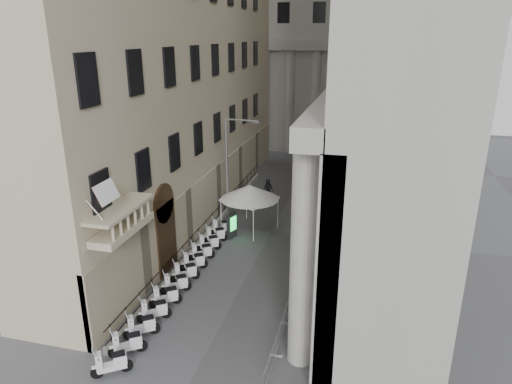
% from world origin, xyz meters
% --- Properties ---
extents(far_building, '(22.00, 10.00, 30.00)m').
position_xyz_m(far_building, '(0.00, 48.00, 15.00)').
color(far_building, '#AAA7A1').
rests_on(far_building, ground).
extents(iron_fence, '(0.30, 28.00, 1.40)m').
position_xyz_m(iron_fence, '(-4.30, 18.00, 0.00)').
color(iron_fence, black).
rests_on(iron_fence, ground).
extents(blue_awning, '(1.60, 3.00, 3.00)m').
position_xyz_m(blue_awning, '(4.15, 26.00, 0.00)').
color(blue_awning, navy).
rests_on(blue_awning, ground).
extents(flag, '(1.00, 1.40, 8.20)m').
position_xyz_m(flag, '(-4.00, 5.00, 0.00)').
color(flag, '#9E0C11').
rests_on(flag, ground).
extents(scooter_0, '(1.47, 1.26, 1.50)m').
position_xyz_m(scooter_0, '(-3.38, 3.02, 0.00)').
color(scooter_0, white).
rests_on(scooter_0, ground).
extents(scooter_1, '(1.47, 1.26, 1.50)m').
position_xyz_m(scooter_1, '(-3.38, 4.36, 0.00)').
color(scooter_1, white).
rests_on(scooter_1, ground).
extents(scooter_2, '(1.47, 1.26, 1.50)m').
position_xyz_m(scooter_2, '(-3.38, 5.71, 0.00)').
color(scooter_2, white).
rests_on(scooter_2, ground).
extents(scooter_3, '(1.47, 1.26, 1.50)m').
position_xyz_m(scooter_3, '(-3.38, 7.06, 0.00)').
color(scooter_3, white).
rests_on(scooter_3, ground).
extents(scooter_4, '(1.47, 1.26, 1.50)m').
position_xyz_m(scooter_4, '(-3.38, 8.41, 0.00)').
color(scooter_4, white).
rests_on(scooter_4, ground).
extents(scooter_5, '(1.47, 1.26, 1.50)m').
position_xyz_m(scooter_5, '(-3.38, 9.76, 0.00)').
color(scooter_5, white).
rests_on(scooter_5, ground).
extents(scooter_6, '(1.47, 1.26, 1.50)m').
position_xyz_m(scooter_6, '(-3.38, 11.11, 0.00)').
color(scooter_6, white).
rests_on(scooter_6, ground).
extents(scooter_7, '(1.47, 1.26, 1.50)m').
position_xyz_m(scooter_7, '(-3.38, 12.46, 0.00)').
color(scooter_7, white).
rests_on(scooter_7, ground).
extents(scooter_8, '(1.47, 1.26, 1.50)m').
position_xyz_m(scooter_8, '(-3.38, 13.81, 0.00)').
color(scooter_8, white).
rests_on(scooter_8, ground).
extents(scooter_9, '(1.47, 1.26, 1.50)m').
position_xyz_m(scooter_9, '(-3.38, 15.15, 0.00)').
color(scooter_9, white).
rests_on(scooter_9, ground).
extents(scooter_10, '(1.47, 1.26, 1.50)m').
position_xyz_m(scooter_10, '(-3.38, 16.50, 0.00)').
color(scooter_10, white).
rests_on(scooter_10, ground).
extents(scooter_11, '(1.47, 1.26, 1.50)m').
position_xyz_m(scooter_11, '(-3.38, 17.85, 0.00)').
color(scooter_11, white).
rests_on(scooter_11, ground).
extents(barrier_0, '(0.60, 2.40, 1.10)m').
position_xyz_m(barrier_0, '(3.16, 4.62, 0.00)').
color(barrier_0, '#AFB2B7').
rests_on(barrier_0, ground).
extents(barrier_1, '(0.60, 2.40, 1.10)m').
position_xyz_m(barrier_1, '(3.16, 7.12, 0.00)').
color(barrier_1, '#AFB2B7').
rests_on(barrier_1, ground).
extents(barrier_2, '(0.60, 2.40, 1.10)m').
position_xyz_m(barrier_2, '(3.16, 9.62, 0.00)').
color(barrier_2, '#AFB2B7').
rests_on(barrier_2, ground).
extents(barrier_3, '(0.60, 2.40, 1.10)m').
position_xyz_m(barrier_3, '(3.16, 12.12, 0.00)').
color(barrier_3, '#AFB2B7').
rests_on(barrier_3, ground).
extents(barrier_4, '(0.60, 2.40, 1.10)m').
position_xyz_m(barrier_4, '(3.16, 14.62, 0.00)').
color(barrier_4, '#AFB2B7').
rests_on(barrier_4, ground).
extents(barrier_5, '(0.60, 2.40, 1.10)m').
position_xyz_m(barrier_5, '(3.16, 17.12, 0.00)').
color(barrier_5, '#AFB2B7').
rests_on(barrier_5, ground).
extents(barrier_6, '(0.60, 2.40, 1.10)m').
position_xyz_m(barrier_6, '(3.16, 19.62, 0.00)').
color(barrier_6, '#AFB2B7').
rests_on(barrier_6, ground).
extents(barrier_7, '(0.60, 2.40, 1.10)m').
position_xyz_m(barrier_7, '(3.16, 22.12, 0.00)').
color(barrier_7, '#AFB2B7').
rests_on(barrier_7, ground).
extents(security_tent, '(4.27, 4.27, 3.47)m').
position_xyz_m(security_tent, '(-2.13, 20.00, 2.90)').
color(security_tent, white).
rests_on(security_tent, ground).
extents(street_lamp, '(2.63, 0.45, 8.08)m').
position_xyz_m(street_lamp, '(-3.31, 20.09, 4.81)').
color(street_lamp, gray).
rests_on(street_lamp, ground).
extents(info_kiosk, '(0.54, 0.91, 1.84)m').
position_xyz_m(info_kiosk, '(-2.49, 17.50, 0.93)').
color(info_kiosk, black).
rests_on(info_kiosk, ground).
extents(pedestrian_a, '(0.66, 0.48, 1.67)m').
position_xyz_m(pedestrian_a, '(1.58, 25.58, 0.83)').
color(pedestrian_a, black).
rests_on(pedestrian_a, ground).
extents(pedestrian_b, '(1.17, 1.08, 1.94)m').
position_xyz_m(pedestrian_b, '(0.54, 30.98, 0.97)').
color(pedestrian_b, black).
rests_on(pedestrian_b, ground).
extents(pedestrian_c, '(0.94, 0.72, 1.72)m').
position_xyz_m(pedestrian_c, '(-1.87, 26.36, 0.86)').
color(pedestrian_c, black).
rests_on(pedestrian_c, ground).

